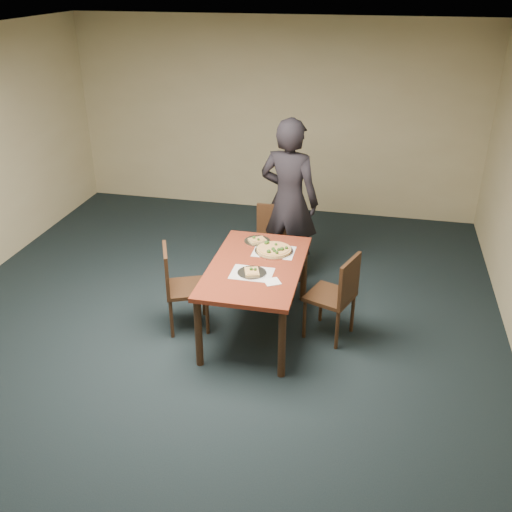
% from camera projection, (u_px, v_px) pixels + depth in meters
% --- Properties ---
extents(ground, '(8.00, 8.00, 0.00)m').
position_uv_depth(ground, '(194.00, 360.00, 5.46)').
color(ground, black).
rests_on(ground, ground).
extents(room_shell, '(8.00, 8.00, 8.00)m').
position_uv_depth(room_shell, '(184.00, 189.00, 4.67)').
color(room_shell, '#C6B88A').
rests_on(room_shell, ground).
extents(dining_table, '(0.90, 1.50, 0.75)m').
position_uv_depth(dining_table, '(256.00, 273.00, 5.63)').
color(dining_table, maroon).
rests_on(dining_table, ground).
extents(chair_far, '(0.42, 0.42, 0.91)m').
position_uv_depth(chair_far, '(273.00, 240.00, 6.66)').
color(chair_far, black).
rests_on(chair_far, ground).
extents(chair_left, '(0.55, 0.55, 0.91)m').
position_uv_depth(chair_left, '(179.00, 283.00, 5.74)').
color(chair_left, black).
rests_on(chair_left, ground).
extents(chair_right, '(0.54, 0.54, 0.91)m').
position_uv_depth(chair_right, '(338.00, 293.00, 5.58)').
color(chair_right, black).
rests_on(chair_right, ground).
extents(diner, '(0.79, 0.61, 1.93)m').
position_uv_depth(diner, '(289.00, 201.00, 6.54)').
color(diner, black).
rests_on(diner, ground).
extents(placemat_main, '(0.42, 0.32, 0.00)m').
position_uv_depth(placemat_main, '(274.00, 251.00, 5.86)').
color(placemat_main, white).
rests_on(placemat_main, dining_table).
extents(placemat_near, '(0.40, 0.30, 0.00)m').
position_uv_depth(placemat_near, '(252.00, 273.00, 5.44)').
color(placemat_near, white).
rests_on(placemat_near, dining_table).
extents(pizza_pan, '(0.40, 0.40, 0.07)m').
position_uv_depth(pizza_pan, '(274.00, 250.00, 5.84)').
color(pizza_pan, silver).
rests_on(pizza_pan, dining_table).
extents(slice_plate_near, '(0.28, 0.28, 0.06)m').
position_uv_depth(slice_plate_near, '(252.00, 272.00, 5.43)').
color(slice_plate_near, silver).
rests_on(slice_plate_near, dining_table).
extents(slice_plate_far, '(0.28, 0.28, 0.06)m').
position_uv_depth(slice_plate_far, '(257.00, 240.00, 6.07)').
color(slice_plate_far, silver).
rests_on(slice_plate_far, dining_table).
extents(napkin, '(0.19, 0.19, 0.01)m').
position_uv_depth(napkin, '(272.00, 282.00, 5.29)').
color(napkin, white).
rests_on(napkin, dining_table).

